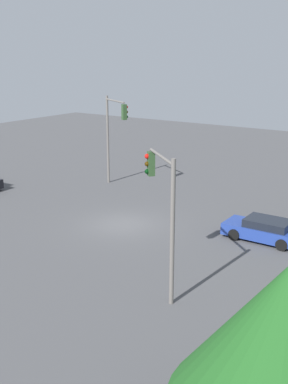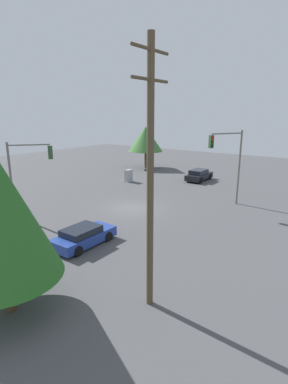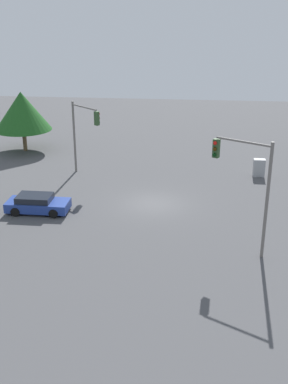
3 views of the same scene
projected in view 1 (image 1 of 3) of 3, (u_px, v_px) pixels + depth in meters
ground_plane at (123, 224)px, 28.07m from camera, size 80.00×80.00×0.00m
sedan_blue at (265, 230)px, 25.53m from camera, size 4.17×1.92×1.20m
traffic_signal_main at (114, 127)px, 34.91m from camera, size 3.06×1.88×6.62m
traffic_signal_cross at (162, 198)px, 19.30m from camera, size 2.66×2.35×5.91m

